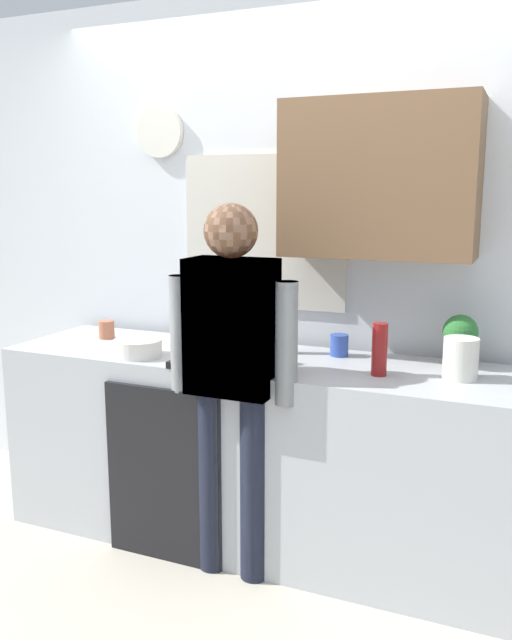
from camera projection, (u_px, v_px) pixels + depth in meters
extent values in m
plane|color=beige|center=(233.00, 571.00, 2.91)|extent=(8.00, 8.00, 0.00)
cube|color=#B2B7BC|center=(260.00, 451.00, 3.10)|extent=(2.45, 0.64, 0.90)
cube|color=black|center=(162.00, 476.00, 2.93)|extent=(0.56, 0.02, 0.81)
cube|color=silver|center=(293.00, 261.00, 3.33)|extent=(4.05, 0.10, 2.60)
cube|color=beige|center=(264.00, 232.00, 3.30)|extent=(0.86, 0.02, 0.76)
cube|color=#8CA5C6|center=(264.00, 232.00, 3.30)|extent=(0.80, 0.02, 0.70)
cube|color=brown|center=(380.00, 179.00, 2.88)|extent=(0.84, 0.32, 0.68)
cylinder|color=silver|center=(160.00, 132.00, 3.41)|extent=(0.26, 0.03, 0.26)
cube|color=black|center=(197.00, 362.00, 2.88)|extent=(0.20, 0.20, 0.03)
cube|color=silver|center=(203.00, 325.00, 2.91)|extent=(0.18, 0.08, 0.28)
cylinder|color=black|center=(194.00, 348.00, 2.84)|extent=(0.11, 0.11, 0.11)
cylinder|color=black|center=(196.00, 294.00, 2.83)|extent=(0.17, 0.17, 0.03)
cylinder|color=black|center=(285.00, 334.00, 3.10)|extent=(0.06, 0.06, 0.18)
cylinder|color=brown|center=(178.00, 327.00, 3.14)|extent=(0.06, 0.06, 0.23)
cylinder|color=maroon|center=(380.00, 349.00, 2.71)|extent=(0.06, 0.06, 0.22)
cylinder|color=#B26647|center=(107.00, 330.00, 3.42)|extent=(0.08, 0.08, 0.09)
cylinder|color=#3351B2|center=(339.00, 345.00, 3.05)|extent=(0.08, 0.08, 0.10)
cylinder|color=white|center=(138.00, 348.00, 3.04)|extent=(0.22, 0.22, 0.08)
cylinder|color=#9E5638|center=(459.00, 357.00, 2.85)|extent=(0.10, 0.10, 0.09)
sphere|color=#2D7233|center=(460.00, 332.00, 2.83)|extent=(0.15, 0.15, 0.15)
cylinder|color=yellow|center=(261.00, 347.00, 2.90)|extent=(0.06, 0.06, 0.15)
cone|color=white|center=(261.00, 327.00, 2.89)|extent=(0.02, 0.02, 0.03)
cylinder|color=silver|center=(461.00, 358.00, 2.66)|extent=(0.14, 0.14, 0.17)
cylinder|color=brown|center=(212.00, 480.00, 2.87)|extent=(0.12, 0.12, 0.82)
cylinder|color=brown|center=(254.00, 488.00, 2.80)|extent=(0.12, 0.12, 0.82)
cube|color=silver|center=(232.00, 327.00, 2.71)|extent=(0.36, 0.20, 0.56)
sphere|color=#A57A59|center=(231.00, 231.00, 2.63)|extent=(0.22, 0.22, 0.22)
cylinder|color=silver|center=(181.00, 334.00, 2.81)|extent=(0.09, 0.09, 0.50)
cylinder|color=silver|center=(286.00, 344.00, 2.62)|extent=(0.09, 0.09, 0.50)
cylinder|color=#3F4766|center=(212.00, 480.00, 2.87)|extent=(0.12, 0.12, 0.82)
cylinder|color=#3F4766|center=(254.00, 488.00, 2.80)|extent=(0.12, 0.12, 0.82)
cube|color=white|center=(232.00, 327.00, 2.71)|extent=(0.36, 0.20, 0.56)
sphere|color=#D8AD8C|center=(231.00, 231.00, 2.63)|extent=(0.22, 0.22, 0.22)
cylinder|color=white|center=(181.00, 334.00, 2.81)|extent=(0.09, 0.09, 0.50)
cylinder|color=white|center=(286.00, 344.00, 2.62)|extent=(0.09, 0.09, 0.50)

